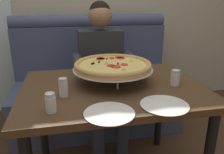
% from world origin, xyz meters
% --- Properties ---
extents(booth_bench, '(1.64, 0.78, 1.13)m').
position_xyz_m(booth_bench, '(0.00, 0.90, 0.40)').
color(booth_bench, '#424C6B').
rests_on(booth_bench, ground_plane).
extents(dining_table, '(1.14, 0.86, 0.76)m').
position_xyz_m(dining_table, '(0.00, 0.00, 0.66)').
color(dining_table, '#4C331E').
rests_on(dining_table, ground_plane).
extents(diner_main, '(0.54, 0.64, 1.27)m').
position_xyz_m(diner_main, '(0.04, 0.63, 0.71)').
color(diner_main, '#2D3342').
rests_on(diner_main, ground_plane).
extents(pizza, '(0.53, 0.53, 0.15)m').
position_xyz_m(pizza, '(0.02, 0.08, 0.87)').
color(pizza, silver).
rests_on(pizza, dining_table).
extents(shaker_oregano, '(0.05, 0.05, 0.10)m').
position_xyz_m(shaker_oregano, '(-0.37, -0.29, 0.80)').
color(shaker_oregano, white).
rests_on(shaker_oregano, dining_table).
extents(shaker_parmesan, '(0.06, 0.06, 0.10)m').
position_xyz_m(shaker_parmesan, '(0.40, -0.07, 0.80)').
color(shaker_parmesan, white).
rests_on(shaker_parmesan, dining_table).
extents(shaker_pepper_flakes, '(0.05, 0.05, 0.11)m').
position_xyz_m(shaker_pepper_flakes, '(-0.31, -0.11, 0.80)').
color(shaker_pepper_flakes, white).
rests_on(shaker_pepper_flakes, dining_table).
extents(plate_near_left, '(0.25, 0.25, 0.02)m').
position_xyz_m(plate_near_left, '(0.20, -0.34, 0.77)').
color(plate_near_left, white).
rests_on(plate_near_left, dining_table).
extents(plate_near_right, '(0.25, 0.25, 0.02)m').
position_xyz_m(plate_near_right, '(-0.10, -0.37, 0.77)').
color(plate_near_right, white).
rests_on(plate_near_right, dining_table).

